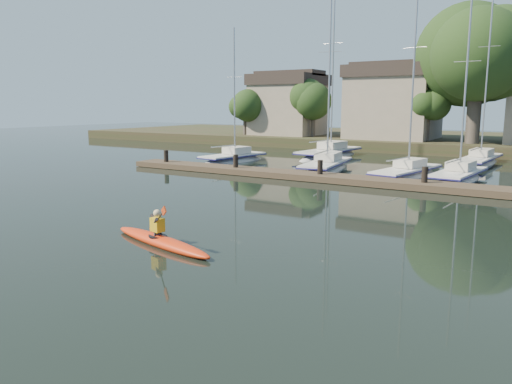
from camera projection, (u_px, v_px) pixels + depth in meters
The scene contains 10 objects.
ground at pixel (222, 243), 16.14m from camera, with size 160.00×160.00×0.00m, color black.
kayak at pixel (160, 239), 15.91m from camera, with size 4.97×1.81×1.58m.
dock at pixel (369, 181), 27.81m from camera, with size 34.00×2.00×1.80m.
sailboat_0 at pixel (233, 164), 38.97m from camera, with size 2.90×7.34×11.33m.
sailboat_1 at pixel (326, 173), 34.07m from camera, with size 3.23×8.50×13.55m.
sailboat_2 at pixel (406, 179), 30.91m from camera, with size 3.18×8.26×13.35m.
sailboat_3 at pixel (458, 183), 29.44m from camera, with size 2.60×7.52×11.89m.
sailboat_5 at pixel (329, 159), 42.38m from camera, with size 3.04×9.88×16.11m.
sailboat_6 at pixel (479, 166), 37.40m from camera, with size 2.55×9.33×14.66m.
shore at pixel (478, 117), 48.40m from camera, with size 90.00×25.25×12.75m.
Camera 1 is at (9.19, -12.66, 4.44)m, focal length 35.00 mm.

